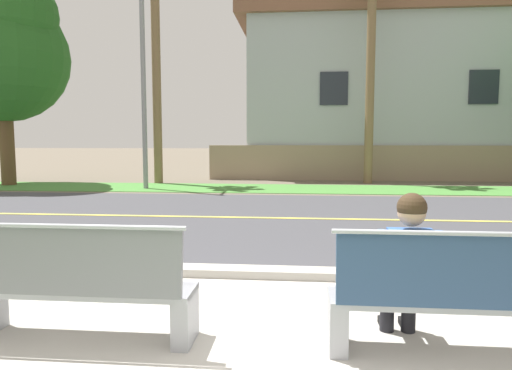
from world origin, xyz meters
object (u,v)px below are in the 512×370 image
object	(u,v)px
bench_right	(454,300)
streetlamp	(145,57)
bench_left	(79,288)
seated_person_blue	(407,264)
shade_tree_far_left	(4,47)
palm_tree_short	(372,0)

from	to	relation	value
bench_right	streetlamp	distance (m)	13.77
bench_left	seated_person_blue	world-z (taller)	seated_person_blue
shade_tree_far_left	streetlamp	bearing A→B (deg)	-5.08
seated_person_blue	shade_tree_far_left	size ratio (longest dim) A/B	0.17
shade_tree_far_left	palm_tree_short	world-z (taller)	palm_tree_short
bench_left	streetlamp	world-z (taller)	streetlamp
bench_left	palm_tree_short	size ratio (longest dim) A/B	0.22
bench_left	shade_tree_far_left	xyz separation A→B (m)	(-8.51, 12.10, 4.38)
shade_tree_far_left	palm_tree_short	size ratio (longest dim) A/B	0.90
bench_right	seated_person_blue	bearing A→B (deg)	151.44
bench_left	palm_tree_short	distance (m)	16.00
bench_left	shade_tree_far_left	world-z (taller)	shade_tree_far_left
bench_left	streetlamp	size ratio (longest dim) A/B	0.24
palm_tree_short	shade_tree_far_left	bearing A→B (deg)	-171.13
bench_left	seated_person_blue	distance (m)	2.63
bench_left	shade_tree_far_left	distance (m)	15.42
seated_person_blue	palm_tree_short	xyz separation A→B (m)	(1.71, 13.93, 5.97)
bench_left	streetlamp	distance (m)	12.71
streetlamp	palm_tree_short	bearing A→B (deg)	17.82
streetlamp	shade_tree_far_left	world-z (taller)	streetlamp
streetlamp	shade_tree_far_left	size ratio (longest dim) A/B	1.02
seated_person_blue	palm_tree_short	bearing A→B (deg)	83.00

